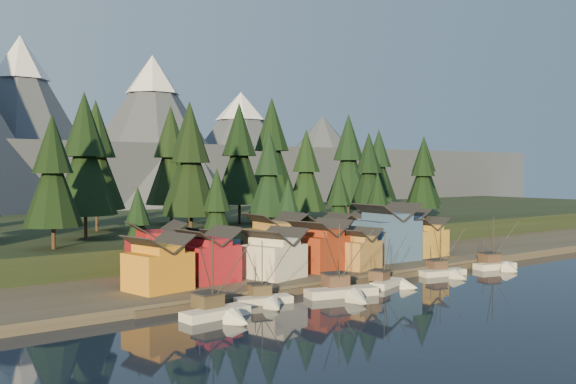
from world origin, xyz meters
TOP-DOWN VIEW (x-y plane):
  - ground at (0.00, 0.00)m, footprint 500.00×500.00m
  - shore_strip at (0.00, 40.00)m, footprint 400.00×50.00m
  - hillside at (0.00, 90.00)m, footprint 420.00×100.00m
  - dock at (0.00, 16.50)m, footprint 80.00×4.00m
  - mountain_ridge at (-4.20, 213.59)m, footprint 560.00×190.00m
  - boat_0 at (-31.03, 7.73)m, footprint 10.06×10.81m
  - boat_1 at (-21.13, 11.30)m, footprint 9.16×9.61m
  - boat_2 at (-8.36, 8.13)m, footprint 12.19×12.74m
  - boat_3 at (3.92, 10.01)m, footprint 8.32×8.85m
  - boat_5 at (19.95, 11.46)m, footprint 9.81×10.32m
  - boat_6 at (34.40, 10.19)m, footprint 9.25×9.87m
  - house_front_0 at (-32.10, 23.92)m, footprint 9.61×9.23m
  - house_front_1 at (-22.25, 25.94)m, footprint 8.88×8.58m
  - house_front_2 at (-11.24, 22.63)m, footprint 10.19×10.24m
  - house_front_3 at (0.04, 24.14)m, footprint 10.10×9.75m
  - house_front_4 at (6.55, 21.61)m, footprint 8.49×8.95m
  - house_front_5 at (19.46, 25.92)m, footprint 11.57×10.67m
  - house_front_6 at (30.18, 25.48)m, footprint 8.18×7.74m
  - house_back_0 at (-27.67, 34.02)m, footprint 10.24×9.97m
  - house_back_1 at (-16.58, 33.71)m, footprint 7.86×7.94m
  - house_back_2 at (-4.07, 32.30)m, footprint 10.28×9.59m
  - house_back_3 at (6.33, 31.41)m, footprint 10.68×9.87m
  - house_back_4 at (17.77, 34.27)m, footprint 8.69×8.36m
  - house_back_5 at (30.00, 31.17)m, footprint 8.84×8.94m
  - tree_hill_2 at (-40.00, 48.00)m, footprint 10.03×10.03m
  - tree_hill_3 at (-30.00, 60.00)m, footprint 12.48×12.48m
  - tree_hill_4 at (-22.00, 75.00)m, footprint 12.58×12.58m
  - tree_hill_5 at (-12.00, 50.00)m, footprint 11.57×11.57m
  - tree_hill_6 at (-4.00, 65.00)m, footprint 12.58×12.58m
  - tree_hill_7 at (6.00, 48.00)m, footprint 9.63×9.63m
  - tree_hill_8 at (14.00, 72.00)m, footprint 13.17×13.17m
  - tree_hill_9 at (22.00, 55.00)m, footprint 10.08×10.08m
  - tree_hill_10 at (30.00, 80.00)m, footprint 14.52×14.52m
  - tree_hill_11 at (38.00, 50.00)m, footprint 9.86×9.86m
  - tree_hill_12 at (46.00, 66.00)m, footprint 12.49×12.49m
  - tree_hill_13 at (56.00, 48.00)m, footprint 9.22×9.22m
  - tree_hill_14 at (64.00, 72.00)m, footprint 11.09×11.09m
  - tree_hill_15 at (0.00, 82.00)m, footprint 12.84×12.84m
  - tree_hill_17 at (68.00, 58.00)m, footprint 10.07×10.07m
  - tree_shore_0 at (-28.00, 40.00)m, footprint 6.59×6.59m
  - tree_shore_1 at (-12.00, 40.00)m, footprint 7.96×7.96m
  - tree_shore_2 at (5.00, 40.00)m, footprint 7.06×7.06m
  - tree_shore_3 at (19.00, 40.00)m, footprint 8.03×8.03m
  - tree_shore_4 at (31.00, 40.00)m, footprint 7.57×7.57m

SIDE VIEW (x-z plane):
  - ground at x=0.00m, z-range 0.00..0.00m
  - dock at x=0.00m, z-range 0.00..1.00m
  - shore_strip at x=0.00m, z-range 0.00..1.50m
  - boat_5 at x=19.95m, z-range -3.28..7.11m
  - boat_1 at x=-21.13m, z-range -3.18..7.12m
  - boat_3 at x=3.92m, z-range -3.05..7.11m
  - boat_2 at x=-8.36m, z-range -3.98..8.52m
  - boat_0 at x=-31.03m, z-range -3.64..8.24m
  - boat_6 at x=34.40m, z-range -3.44..8.11m
  - hillside at x=0.00m, z-range 0.00..6.00m
  - house_front_4 at x=6.55m, z-range 1.69..9.05m
  - house_back_1 at x=-16.58m, z-range 1.70..9.69m
  - house_front_6 at x=30.18m, z-range 1.71..9.76m
  - house_front_2 at x=-11.24m, z-range 1.71..9.93m
  - house_front_0 at x=-32.10m, z-range 1.71..10.08m
  - house_front_1 at x=-22.25m, z-range 1.72..10.35m
  - house_front_3 at x=0.04m, z-range 1.73..10.80m
  - house_back_4 at x=17.77m, z-range 1.73..10.97m
  - house_back_0 at x=-27.67m, z-range 1.74..11.16m
  - house_back_3 at x=6.33m, z-range 1.74..11.21m
  - house_back_5 at x=30.00m, z-range 1.74..11.35m
  - house_back_2 at x=-4.07m, z-range 1.75..11.77m
  - house_front_5 at x=19.46m, z-range 1.79..13.15m
  - tree_shore_0 at x=-28.00m, z-range 2.21..17.56m
  - tree_shore_2 at x=5.00m, z-range 2.26..18.70m
  - tree_shore_4 at x=31.00m, z-range 2.31..19.95m
  - tree_shore_1 at x=-12.00m, z-range 2.36..20.90m
  - tree_shore_3 at x=19.00m, z-range 2.37..21.07m
  - tree_hill_13 at x=56.00m, z-range 7.00..28.47m
  - tree_hill_7 at x=6.00m, z-range 7.04..29.48m
  - tree_hill_11 at x=38.00m, z-range 7.07..30.05m
  - tree_hill_2 at x=-40.00m, z-range 7.09..30.45m
  - tree_hill_17 at x=68.00m, z-range 7.09..30.55m
  - tree_hill_9 at x=22.00m, z-range 7.09..30.57m
  - tree_hill_14 at x=64.00m, z-range 7.21..33.04m
  - tree_hill_5 at x=-12.00m, z-range 7.26..34.21m
  - tree_hill_3 at x=-30.00m, z-range 7.36..36.43m
  - tree_hill_12 at x=46.00m, z-range 7.36..36.45m
  - tree_hill_4 at x=-22.00m, z-range 7.37..36.67m
  - tree_hill_6 at x=-4.00m, z-range 7.37..36.68m
  - tree_hill_15 at x=0.00m, z-range 7.40..37.30m
  - tree_hill_8 at x=14.00m, z-range 7.43..38.11m
  - tree_hill_10 at x=30.00m, z-range 7.58..41.40m
  - mountain_ridge at x=-4.20m, z-range -18.94..71.06m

